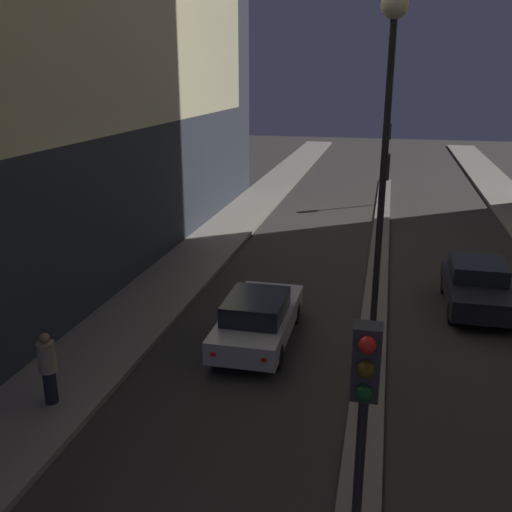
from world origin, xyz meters
name	(u,v)px	position (x,y,z in m)	size (l,w,h in m)	color
median_strip	(378,265)	(0.00, 19.92, 0.06)	(0.77, 37.83, 0.12)	#66605B
traffic_light_near	(363,419)	(0.00, 4.22, 3.38)	(0.32, 0.42, 4.44)	black
traffic_light_mid	(383,188)	(0.00, 18.51, 3.38)	(0.32, 0.42, 4.44)	black
traffic_light_far	(387,145)	(0.00, 31.26, 3.38)	(0.32, 0.42, 4.44)	black
street_lamp	(388,107)	(0.00, 11.89, 6.48)	(0.61, 0.61, 8.77)	black
car_left_lane	(258,318)	(-3.12, 12.48, 0.74)	(1.82, 4.51, 1.47)	#B2B2B7
car_right_lane	(477,286)	(3.12, 16.40, 0.76)	(1.91, 4.10, 1.50)	black
pedestrian_on_left_sidewalk	(48,367)	(-6.90, 8.22, 1.05)	(0.39, 0.39, 1.70)	black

